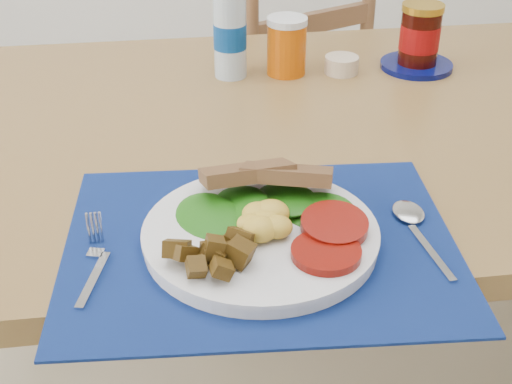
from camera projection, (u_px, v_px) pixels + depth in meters
table at (339, 161)px, 1.26m from camera, size 1.40×0.90×0.75m
chair_far at (286, 63)px, 1.93m from camera, size 0.55×0.54×1.13m
placemat at (260, 243)px, 0.90m from camera, size 0.52×0.42×0.00m
breakfast_plate at (256, 231)px, 0.89m from camera, size 0.29×0.29×0.07m
fork at (95, 263)px, 0.86m from camera, size 0.04×0.15×0.00m
spoon at (415, 225)px, 0.93m from camera, size 0.04×0.18×0.01m
water_bottle at (230, 28)px, 1.33m from camera, size 0.06×0.06×0.21m
juice_glass at (287, 48)px, 1.37m from camera, size 0.08×0.08×0.10m
ramekin at (342, 65)px, 1.39m from camera, size 0.07×0.07×0.03m
jam_on_saucer at (419, 40)px, 1.39m from camera, size 0.14×0.14×0.13m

